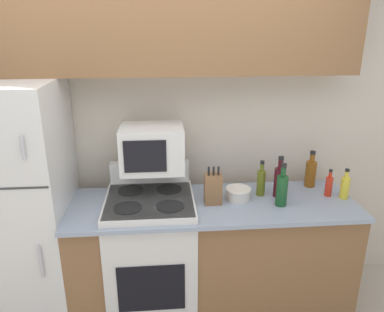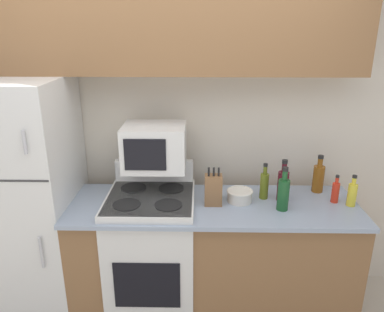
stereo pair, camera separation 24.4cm
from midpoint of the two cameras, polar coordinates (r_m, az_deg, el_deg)
The scene contains 14 objects.
wall_back at distance 2.88m, azimuth -0.66°, elevation 3.45°, with size 8.00×0.05×2.55m.
lower_cabinets at distance 2.84m, azimuth 5.70°, elevation -15.30°, with size 1.98×0.64×0.91m.
refrigerator at distance 2.87m, azimuth -21.14°, elevation -6.56°, with size 0.63×0.73×1.75m.
upper_cabinets at distance 2.59m, azimuth -0.87°, elevation 20.46°, with size 2.61×0.31×0.74m.
stove at distance 2.81m, azimuth -3.51°, elevation -14.73°, with size 0.60×0.62×1.11m.
microwave at distance 2.57m, azimuth -3.05°, elevation 1.36°, with size 0.43×0.34×0.30m.
knife_block at distance 2.54m, azimuth 6.02°, elevation -5.19°, with size 0.12×0.09×0.27m.
bowl at distance 2.64m, azimuth 9.94°, elevation -5.99°, with size 0.18×0.18×0.08m.
bottle_hot_sauce at distance 2.80m, azimuth 23.39°, elevation -5.06°, with size 0.05×0.05×0.20m.
bottle_cooking_spray at distance 2.79m, azimuth 25.57°, elevation -5.27°, with size 0.06×0.06×0.22m.
bottle_wine_green at distance 2.56m, azimuth 16.44°, elevation -5.52°, with size 0.08×0.08×0.30m.
bottle_wine_red at distance 2.69m, azimuth 16.24°, elevation -4.27°, with size 0.08×0.08×0.30m.
bottle_olive_oil at distance 2.69m, azimuth 13.52°, elevation -4.33°, with size 0.06×0.06×0.26m.
bottle_whiskey at distance 2.91m, azimuth 21.01°, elevation -3.12°, with size 0.08×0.08×0.28m.
Camera 2 is at (0.21, -2.03, 2.07)m, focal length 35.00 mm.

